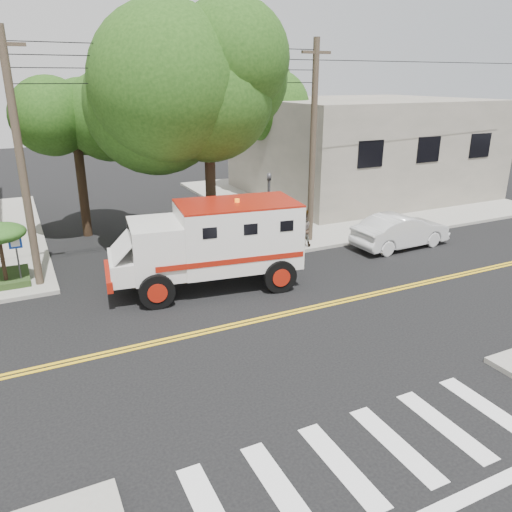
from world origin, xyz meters
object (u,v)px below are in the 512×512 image
parked_sedan (401,231)px  pedestrian_b (303,229)px  pedestrian_a (303,228)px  armored_truck (214,240)px

parked_sedan → pedestrian_b: bearing=65.6°
pedestrian_a → pedestrian_b: size_ratio=1.09×
parked_sedan → armored_truck: bearing=91.1°
armored_truck → parked_sedan: 9.45m
parked_sedan → pedestrian_b: 4.53m
parked_sedan → pedestrian_a: 4.54m
pedestrian_b → armored_truck: bearing=41.4°
pedestrian_b → pedestrian_a: bearing=-0.0°
pedestrian_b → parked_sedan: bearing=175.8°
pedestrian_a → pedestrian_b: 0.07m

